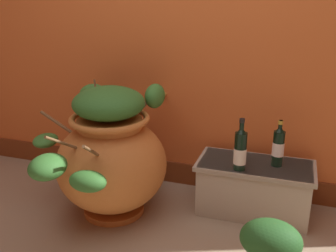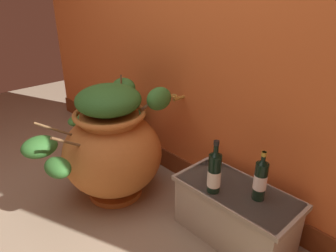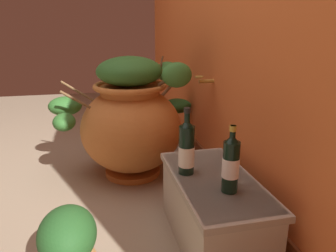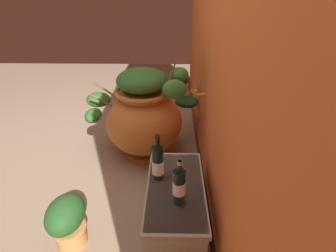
{
  "view_description": "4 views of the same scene",
  "coord_description": "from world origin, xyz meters",
  "px_view_note": "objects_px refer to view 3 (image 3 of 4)",
  "views": [
    {
      "loc": [
        0.69,
        -1.43,
        1.36
      ],
      "look_at": [
        -0.02,
        0.69,
        0.59
      ],
      "focal_mm": 41.02,
      "sensor_mm": 36.0,
      "label": 1
    },
    {
      "loc": [
        1.34,
        -0.47,
        1.44
      ],
      "look_at": [
        -0.0,
        0.78,
        0.61
      ],
      "focal_mm": 33.43,
      "sensor_mm": 36.0,
      "label": 2
    },
    {
      "loc": [
        1.78,
        0.34,
        1.03
      ],
      "look_at": [
        0.03,
        0.74,
        0.47
      ],
      "focal_mm": 34.25,
      "sensor_mm": 36.0,
      "label": 3
    },
    {
      "loc": [
        1.74,
        0.83,
        1.47
      ],
      "look_at": [
        0.03,
        0.8,
        0.51
      ],
      "focal_mm": 27.47,
      "sensor_mm": 36.0,
      "label": 4
    }
  ],
  "objects_px": {
    "terracotta_urn": "(131,120)",
    "potted_shrub": "(69,246)",
    "wine_bottle_left": "(231,163)",
    "wine_bottle_middle": "(187,148)"
  },
  "relations": [
    {
      "from": "terracotta_urn",
      "to": "wine_bottle_left",
      "type": "relative_size",
      "value": 3.66
    },
    {
      "from": "wine_bottle_middle",
      "to": "potted_shrub",
      "type": "distance_m",
      "value": 0.66
    },
    {
      "from": "wine_bottle_left",
      "to": "potted_shrub",
      "type": "bearing_deg",
      "value": -87.87
    },
    {
      "from": "terracotta_urn",
      "to": "wine_bottle_left",
      "type": "height_order",
      "value": "terracotta_urn"
    },
    {
      "from": "terracotta_urn",
      "to": "potted_shrub",
      "type": "height_order",
      "value": "terracotta_urn"
    },
    {
      "from": "potted_shrub",
      "to": "terracotta_urn",
      "type": "bearing_deg",
      "value": 159.92
    },
    {
      "from": "potted_shrub",
      "to": "wine_bottle_left",
      "type": "bearing_deg",
      "value": 92.13
    },
    {
      "from": "wine_bottle_left",
      "to": "terracotta_urn",
      "type": "bearing_deg",
      "value": -163.34
    },
    {
      "from": "terracotta_urn",
      "to": "wine_bottle_middle",
      "type": "distance_m",
      "value": 0.81
    },
    {
      "from": "wine_bottle_left",
      "to": "potted_shrub",
      "type": "height_order",
      "value": "wine_bottle_left"
    }
  ]
}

